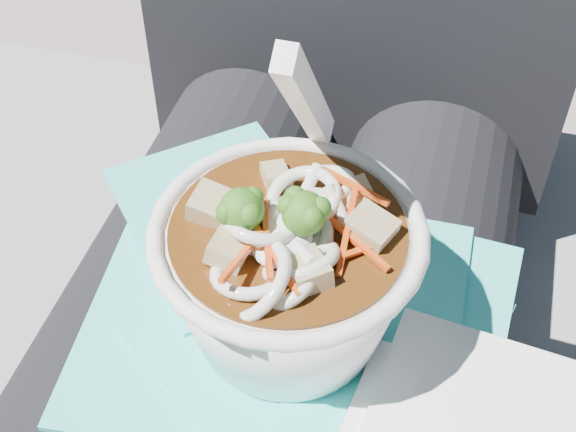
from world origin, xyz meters
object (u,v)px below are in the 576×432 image
(stone_ledge, at_px, (311,412))
(udon_bowl, at_px, (288,267))
(person_body, at_px, (301,249))
(lap, at_px, (265,373))
(plastic_bag, at_px, (297,325))

(stone_ledge, xyz_separation_m, udon_bowl, (0.02, -0.17, 0.44))
(person_body, distance_m, udon_bowl, 0.16)
(stone_ledge, height_order, lap, lap)
(stone_ledge, bearing_deg, udon_bowl, -82.86)
(lap, height_order, plastic_bag, plastic_bag)
(person_body, bearing_deg, udon_bowl, -79.21)
(stone_ledge, distance_m, lap, 0.34)
(lap, relative_size, udon_bowl, 2.53)
(plastic_bag, bearing_deg, lap, 153.95)
(udon_bowl, bearing_deg, stone_ledge, 97.14)
(plastic_bag, distance_m, udon_bowl, 0.06)
(person_body, bearing_deg, lap, -90.00)
(person_body, height_order, udon_bowl, person_body)
(person_body, distance_m, plastic_bag, 0.12)
(lap, bearing_deg, stone_ledge, 90.00)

